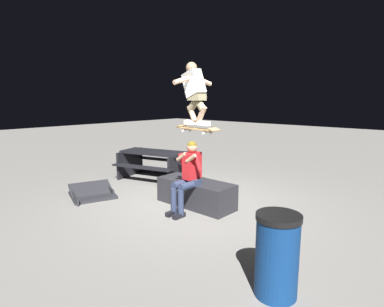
{
  "coord_description": "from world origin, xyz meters",
  "views": [
    {
      "loc": [
        -3.99,
        4.5,
        2.12
      ],
      "look_at": [
        -0.18,
        0.21,
        1.11
      ],
      "focal_mm": 29.25,
      "sensor_mm": 36.0,
      "label": 1
    }
  ],
  "objects_px": {
    "ledge_box_main": "(196,193)",
    "picnic_table_back": "(154,160)",
    "kicker_ramp": "(93,194)",
    "person_sitting_on_ledge": "(188,173)",
    "trash_bin": "(277,255)",
    "skateboard": "(197,129)",
    "skater_airborne": "(195,91)"
  },
  "relations": [
    {
      "from": "ledge_box_main",
      "to": "picnic_table_back",
      "type": "xyz_separation_m",
      "value": [
        2.24,
        -0.87,
        0.24
      ]
    },
    {
      "from": "ledge_box_main",
      "to": "kicker_ramp",
      "type": "distance_m",
      "value": 2.35
    },
    {
      "from": "person_sitting_on_ledge",
      "to": "trash_bin",
      "type": "xyz_separation_m",
      "value": [
        -2.43,
        1.25,
        -0.29
      ]
    },
    {
      "from": "skateboard",
      "to": "ledge_box_main",
      "type": "bearing_deg",
      "value": -46.72
    },
    {
      "from": "skateboard",
      "to": "kicker_ramp",
      "type": "distance_m",
      "value": 2.89
    },
    {
      "from": "skater_airborne",
      "to": "kicker_ramp",
      "type": "bearing_deg",
      "value": 20.01
    },
    {
      "from": "skateboard",
      "to": "trash_bin",
      "type": "bearing_deg",
      "value": 149.5
    },
    {
      "from": "skateboard",
      "to": "kicker_ramp",
      "type": "height_order",
      "value": "skateboard"
    },
    {
      "from": "picnic_table_back",
      "to": "trash_bin",
      "type": "height_order",
      "value": "trash_bin"
    },
    {
      "from": "person_sitting_on_ledge",
      "to": "picnic_table_back",
      "type": "distance_m",
      "value": 2.69
    },
    {
      "from": "skateboard",
      "to": "kicker_ramp",
      "type": "relative_size",
      "value": 0.9
    },
    {
      "from": "skater_airborne",
      "to": "trash_bin",
      "type": "distance_m",
      "value": 3.28
    },
    {
      "from": "picnic_table_back",
      "to": "trash_bin",
      "type": "xyz_separation_m",
      "value": [
        -4.8,
        2.48,
        -0.03
      ]
    },
    {
      "from": "ledge_box_main",
      "to": "person_sitting_on_ledge",
      "type": "relative_size",
      "value": 1.2
    },
    {
      "from": "skateboard",
      "to": "skater_airborne",
      "type": "relative_size",
      "value": 0.93
    },
    {
      "from": "person_sitting_on_ledge",
      "to": "kicker_ramp",
      "type": "relative_size",
      "value": 1.17
    },
    {
      "from": "skater_airborne",
      "to": "kicker_ramp",
      "type": "distance_m",
      "value": 3.26
    },
    {
      "from": "person_sitting_on_ledge",
      "to": "picnic_table_back",
      "type": "height_order",
      "value": "person_sitting_on_ledge"
    },
    {
      "from": "skateboard",
      "to": "skater_airborne",
      "type": "xyz_separation_m",
      "value": [
        0.06,
        -0.01,
        0.69
      ]
    },
    {
      "from": "person_sitting_on_ledge",
      "to": "skater_airborne",
      "type": "xyz_separation_m",
      "value": [
        -0.05,
        -0.13,
        1.51
      ]
    },
    {
      "from": "ledge_box_main",
      "to": "person_sitting_on_ledge",
      "type": "bearing_deg",
      "value": 109.66
    },
    {
      "from": "skater_airborne",
      "to": "person_sitting_on_ledge",
      "type": "bearing_deg",
      "value": 69.45
    },
    {
      "from": "trash_bin",
      "to": "person_sitting_on_ledge",
      "type": "bearing_deg",
      "value": -27.22
    },
    {
      "from": "skater_airborne",
      "to": "trash_bin",
      "type": "relative_size",
      "value": 1.21
    },
    {
      "from": "ledge_box_main",
      "to": "person_sitting_on_ledge",
      "type": "distance_m",
      "value": 0.63
    },
    {
      "from": "skater_airborne",
      "to": "kicker_ramp",
      "type": "xyz_separation_m",
      "value": [
        2.26,
        0.82,
        -2.21
      ]
    },
    {
      "from": "skater_airborne",
      "to": "trash_bin",
      "type": "bearing_deg",
      "value": 149.97
    },
    {
      "from": "skateboard",
      "to": "person_sitting_on_ledge",
      "type": "bearing_deg",
      "value": 49.14
    },
    {
      "from": "skateboard",
      "to": "picnic_table_back",
      "type": "relative_size",
      "value": 0.52
    },
    {
      "from": "person_sitting_on_ledge",
      "to": "skateboard",
      "type": "height_order",
      "value": "skateboard"
    },
    {
      "from": "person_sitting_on_ledge",
      "to": "picnic_table_back",
      "type": "xyz_separation_m",
      "value": [
        2.37,
        -1.24,
        -0.25
      ]
    },
    {
      "from": "trash_bin",
      "to": "kicker_ramp",
      "type": "bearing_deg",
      "value": -6.8
    }
  ]
}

